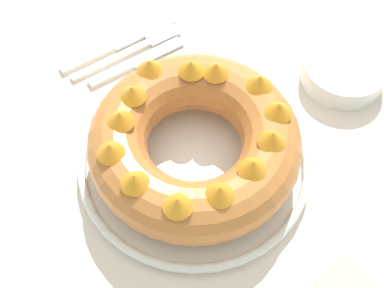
{
  "coord_description": "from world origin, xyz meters",
  "views": [
    {
      "loc": [
        0.3,
        -0.21,
        1.39
      ],
      "look_at": [
        -0.01,
        -0.0,
        0.8
      ],
      "focal_mm": 50.0,
      "sensor_mm": 36.0,
      "label": 1
    }
  ],
  "objects_px": {
    "side_bowl": "(344,71)",
    "bundt_cake": "(192,143)",
    "cake_knife": "(130,65)",
    "fork": "(134,50)",
    "serving_knife": "(111,48)",
    "serving_dish": "(192,163)"
  },
  "relations": [
    {
      "from": "serving_dish",
      "to": "bundt_cake",
      "type": "distance_m",
      "value": 0.05
    },
    {
      "from": "serving_dish",
      "to": "cake_knife",
      "type": "height_order",
      "value": "serving_dish"
    },
    {
      "from": "serving_knife",
      "to": "bundt_cake",
      "type": "bearing_deg",
      "value": -2.59
    },
    {
      "from": "cake_knife",
      "to": "side_bowl",
      "type": "xyz_separation_m",
      "value": [
        0.2,
        0.26,
        0.02
      ]
    },
    {
      "from": "serving_dish",
      "to": "fork",
      "type": "distance_m",
      "value": 0.24
    },
    {
      "from": "bundt_cake",
      "to": "serving_knife",
      "type": "relative_size",
      "value": 1.36
    },
    {
      "from": "fork",
      "to": "serving_knife",
      "type": "xyz_separation_m",
      "value": [
        -0.02,
        -0.03,
        0.0
      ]
    },
    {
      "from": "bundt_cake",
      "to": "side_bowl",
      "type": "bearing_deg",
      "value": 91.37
    },
    {
      "from": "serving_knife",
      "to": "side_bowl",
      "type": "bearing_deg",
      "value": 47.12
    },
    {
      "from": "serving_dish",
      "to": "bundt_cake",
      "type": "height_order",
      "value": "bundt_cake"
    },
    {
      "from": "fork",
      "to": "serving_knife",
      "type": "height_order",
      "value": "serving_knife"
    },
    {
      "from": "bundt_cake",
      "to": "fork",
      "type": "distance_m",
      "value": 0.24
    },
    {
      "from": "cake_knife",
      "to": "serving_knife",
      "type": "bearing_deg",
      "value": -175.91
    },
    {
      "from": "fork",
      "to": "side_bowl",
      "type": "height_order",
      "value": "side_bowl"
    },
    {
      "from": "bundt_cake",
      "to": "cake_knife",
      "type": "distance_m",
      "value": 0.22
    },
    {
      "from": "bundt_cake",
      "to": "fork",
      "type": "height_order",
      "value": "bundt_cake"
    },
    {
      "from": "cake_knife",
      "to": "side_bowl",
      "type": "height_order",
      "value": "side_bowl"
    },
    {
      "from": "fork",
      "to": "serving_knife",
      "type": "bearing_deg",
      "value": -133.61
    },
    {
      "from": "serving_dish",
      "to": "fork",
      "type": "xyz_separation_m",
      "value": [
        -0.23,
        0.04,
        -0.01
      ]
    },
    {
      "from": "side_bowl",
      "to": "bundt_cake",
      "type": "bearing_deg",
      "value": -88.63
    },
    {
      "from": "serving_dish",
      "to": "serving_knife",
      "type": "bearing_deg",
      "value": 177.74
    },
    {
      "from": "bundt_cake",
      "to": "serving_knife",
      "type": "bearing_deg",
      "value": 177.77
    }
  ]
}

